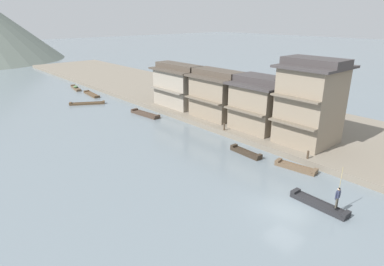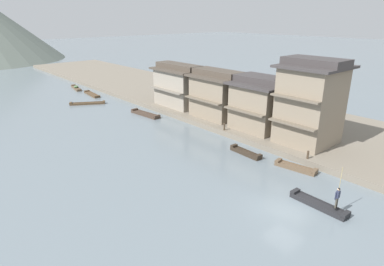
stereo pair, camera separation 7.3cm
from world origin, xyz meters
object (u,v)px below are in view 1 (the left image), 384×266
Objects in this scene: boat_moored_far at (246,153)px; boat_midriver_drifting at (145,114)px; boatman_person at (338,195)px; house_waterfront_tall at (217,94)px; boat_midriver_upstream at (76,88)px; mooring_post_dock_near at (308,155)px; boat_moored_nearest at (296,167)px; mooring_post_dock_mid at (224,127)px; house_waterfront_nearest at (310,102)px; boat_moored_second at (92,94)px; house_waterfront_second at (261,103)px; boat_moored_third at (87,103)px; house_waterfront_narrow at (179,85)px; boat_foreground_poled at (319,204)px.

boat_midriver_drifting is (-0.01, 18.29, -0.02)m from boat_moored_far.
boatman_person is at bearing -96.60° from boat_midriver_drifting.
house_waterfront_tall is at bearing 66.38° from boatman_person.
mooring_post_dock_near is at bearing -86.73° from boat_midriver_upstream.
boat_midriver_upstream is (-1.06, 47.09, 0.05)m from boat_moored_nearest.
boat_moored_far is at bearing -114.66° from mooring_post_dock_mid.
house_waterfront_nearest reaches higher than boat_moored_nearest.
boat_moored_second is 0.84× the size of house_waterfront_second.
boat_moored_third is 29.65m from boat_moored_far.
boat_midriver_upstream reaches higher than boat_moored_second.
house_waterfront_nearest reaches higher than house_waterfront_narrow.
boat_foreground_poled is at bearing -132.66° from boat_moored_nearest.
house_waterfront_second is (9.70, 14.22, 2.12)m from boatman_person.
boat_moored_nearest is 23.51m from boat_midriver_drifting.
boat_midriver_drifting is at bearing 106.43° from house_waterfront_nearest.
boat_moored_nearest is (4.21, 4.57, -0.01)m from boat_foreground_poled.
boat_moored_far is 18.84m from house_waterfront_narrow.
boat_foreground_poled is 1.13× the size of boat_moored_nearest.
boatman_person is 3.95× the size of mooring_post_dock_near.
house_waterfront_second is (6.52, -31.83, 3.50)m from boat_moored_second.
house_waterfront_second is (9.86, -26.23, 3.48)m from boat_moored_third.
boatman_person is 0.60× the size of boat_moored_third.
boat_foreground_poled is 0.55× the size of house_waterfront_narrow.
boat_moored_second is 6.65× the size of mooring_post_dock_mid.
house_waterfront_second reaches higher than boat_moored_nearest.
house_waterfront_tall is 7.72m from house_waterfront_narrow.
mooring_post_dock_near reaches higher than boat_moored_second.
boat_moored_third is 21.88m from house_waterfront_tall.
house_waterfront_tall is 9.15× the size of mooring_post_dock_near.
house_waterfront_tall is (4.94, 15.15, 3.46)m from boat_moored_nearest.
boat_moored_second is 35.05m from boat_moored_far.
house_waterfront_nearest reaches higher than boat_midriver_drifting.
boat_moored_second is 0.79× the size of house_waterfront_tall.
boat_midriver_drifting is at bearing 112.72° from house_waterfront_second.
boat_midriver_upstream is at bearing 86.51° from boat_foreground_poled.
house_waterfront_second is (6.54, -38.68, 3.41)m from boat_midriver_upstream.
boatman_person is 0.43× the size of house_waterfront_tall.
mooring_post_dock_near is at bearing 44.02° from boatman_person.
boat_midriver_drifting is 10.72m from house_waterfront_tall.
boat_moored_third is at bearing 127.82° from house_waterfront_narrow.
house_waterfront_tall is at bearing -55.30° from boat_midriver_drifting.
boatman_person is 13.06m from house_waterfront_nearest.
boatman_person is at bearing -113.62° from house_waterfront_tall.
boat_moored_second is 1.05× the size of boat_midriver_drifting.
house_waterfront_nearest is (9.79, -32.32, 4.79)m from boat_moored_third.
house_waterfront_tall is 6.20m from mooring_post_dock_mid.
house_waterfront_narrow is 23.36m from mooring_post_dock_near.
mooring_post_dock_near is (-3.76, -2.45, -3.92)m from house_waterfront_nearest.
boat_moored_far is 4.46× the size of mooring_post_dock_mid.
boat_midriver_upstream reaches higher than boat_foreground_poled.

